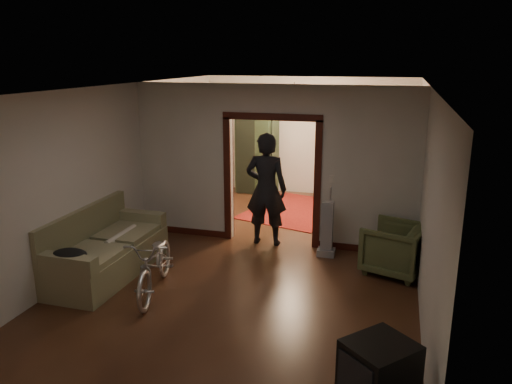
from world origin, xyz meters
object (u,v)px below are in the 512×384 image
at_px(person, 266,189).
at_px(bicycle, 156,264).
at_px(sofa, 105,243).
at_px(armchair, 394,248).
at_px(locker, 257,155).
at_px(desk, 355,187).

bearing_deg(person, bicycle, 64.14).
distance_m(sofa, person, 2.85).
bearing_deg(sofa, armchair, 17.19).
bearing_deg(locker, desk, 7.99).
xyz_separation_m(armchair, person, (-2.22, 0.69, 0.60)).
height_order(armchair, person, person).
xyz_separation_m(person, desk, (1.29, 3.03, -0.62)).
xyz_separation_m(sofa, desk, (3.31, 4.98, -0.13)).
bearing_deg(armchair, bicycle, -45.36).
height_order(bicycle, locker, locker).
distance_m(sofa, armchair, 4.42).
distance_m(bicycle, locker, 5.66).
height_order(sofa, person, person).
distance_m(armchair, locker, 5.24).
bearing_deg(bicycle, locker, 78.50).
relative_size(bicycle, armchair, 1.91).
distance_m(armchair, person, 2.40).
distance_m(sofa, desk, 5.98).
height_order(person, locker, person).
bearing_deg(locker, person, -56.53).
bearing_deg(bicycle, person, 53.99).
bearing_deg(armchair, person, -89.29).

